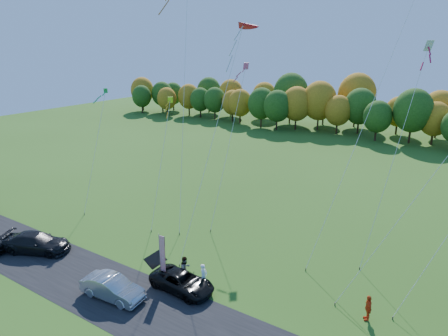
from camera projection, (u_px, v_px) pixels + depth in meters
The scene contains 19 objects.
ground at pixel (180, 278), 29.72m from camera, with size 160.00×160.00×0.00m, color #2D5316.
asphalt_strip at pixel (143, 306), 26.51m from camera, with size 90.00×6.00×0.01m, color black.
tree_line at pixel (367, 138), 73.83m from camera, with size 116.00×12.00×10.00m, color #1E4711, non-canonical shape.
black_suv at pixel (182, 282), 28.05m from camera, with size 2.23×4.83×1.34m, color black.
silver_sedan at pixel (112, 288), 27.19m from camera, with size 1.62×4.66×1.53m, color #AEADB2.
dark_truck_a at pixel (37, 242), 33.29m from camera, with size 2.25×5.53×1.61m, color black.
person_tailgate_a at pixel (204, 276), 28.26m from camera, with size 0.68×0.44×1.86m, color white.
person_tailgate_b at pixel (185, 269), 29.12m from camera, with size 0.93×0.73×1.92m, color gray.
person_east at pixel (368, 308), 24.98m from camera, with size 1.01×0.42×1.73m, color #E64115.
feather_flag at pixel (162, 254), 28.47m from camera, with size 0.51×0.09×3.84m.
kite_delta_blue at pixel (184, 95), 37.62m from camera, with size 6.48×9.81×25.08m.
kite_parafoil_orange at pixel (372, 106), 30.66m from camera, with size 6.25×12.47×24.59m.
kite_delta_red at pixel (218, 118), 32.87m from camera, with size 2.70×11.26×19.71m.
kite_parafoil_rainbow at pixel (422, 190), 24.70m from camera, with size 9.39×6.77×16.40m.
kite_diamond_yellow at pixel (161, 163), 37.30m from camera, with size 1.55×5.17×12.19m.
kite_diamond_green at pixel (95, 150), 41.08m from camera, with size 1.54×5.55×12.47m.
kite_diamond_white at pixel (394, 158), 29.97m from camera, with size 2.62×6.12×17.32m.
kite_diamond_pink at pixel (229, 144), 38.49m from camera, with size 1.87×8.93×15.20m.
kite_diamond_blue_low at pixel (434, 256), 24.58m from camera, with size 3.75×4.09×8.83m.
Camera 1 is at (16.77, -20.02, 16.69)m, focal length 32.00 mm.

